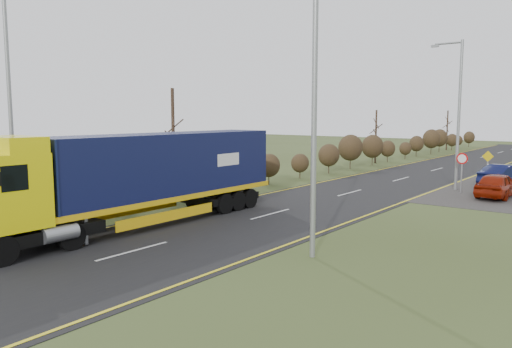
{
  "coord_description": "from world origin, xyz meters",
  "views": [
    {
      "loc": [
        13.44,
        -14.57,
        4.67
      ],
      "look_at": [
        -0.06,
        2.96,
        2.01
      ],
      "focal_mm": 35.0,
      "sensor_mm": 36.0,
      "label": 1
    }
  ],
  "objects_px": {
    "speed_sign": "(462,165)",
    "car_blue_sedan": "(505,176)",
    "car_red_hatchback": "(497,185)",
    "streetlight_near": "(311,94)",
    "lorry": "(144,173)"
  },
  "relations": [
    {
      "from": "speed_sign",
      "to": "car_blue_sedan",
      "type": "bearing_deg",
      "value": 72.24
    },
    {
      "from": "lorry",
      "to": "car_blue_sedan",
      "type": "height_order",
      "value": "lorry"
    },
    {
      "from": "car_blue_sedan",
      "to": "streetlight_near",
      "type": "xyz_separation_m",
      "value": [
        -1.64,
        -21.46,
        4.61
      ]
    },
    {
      "from": "lorry",
      "to": "car_blue_sedan",
      "type": "bearing_deg",
      "value": 66.83
    },
    {
      "from": "speed_sign",
      "to": "streetlight_near",
      "type": "bearing_deg",
      "value": -90.57
    },
    {
      "from": "speed_sign",
      "to": "car_red_hatchback",
      "type": "bearing_deg",
      "value": -12.01
    },
    {
      "from": "lorry",
      "to": "car_red_hatchback",
      "type": "bearing_deg",
      "value": 59.29
    },
    {
      "from": "lorry",
      "to": "car_red_hatchback",
      "type": "relative_size",
      "value": 3.45
    },
    {
      "from": "car_red_hatchback",
      "to": "car_blue_sedan",
      "type": "distance_m",
      "value": 5.07
    },
    {
      "from": "car_blue_sedan",
      "to": "streetlight_near",
      "type": "bearing_deg",
      "value": 101.38
    },
    {
      "from": "streetlight_near",
      "to": "speed_sign",
      "type": "bearing_deg",
      "value": 89.43
    },
    {
      "from": "streetlight_near",
      "to": "car_blue_sedan",
      "type": "bearing_deg",
      "value": 85.64
    },
    {
      "from": "car_red_hatchback",
      "to": "speed_sign",
      "type": "distance_m",
      "value": 2.34
    },
    {
      "from": "car_blue_sedan",
      "to": "streetlight_near",
      "type": "relative_size",
      "value": 0.45
    },
    {
      "from": "car_red_hatchback",
      "to": "streetlight_near",
      "type": "distance_m",
      "value": 17.21
    }
  ]
}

